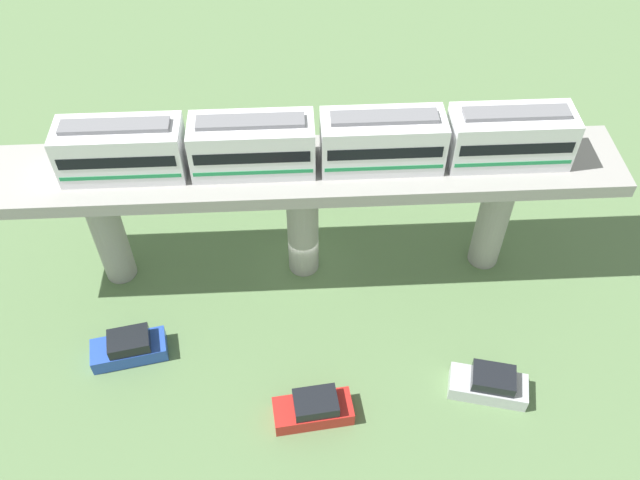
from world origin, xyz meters
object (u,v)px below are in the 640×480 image
(tree_near_viaduct, at_px, (221,136))
(train, at_px, (318,143))
(parked_car_blue, at_px, (129,348))
(parked_car_red, at_px, (314,409))
(parked_car_silver, at_px, (489,384))
(tree_mid_lot, at_px, (331,152))

(tree_near_viaduct, bearing_deg, train, 35.17)
(train, distance_m, parked_car_blue, 15.79)
(parked_car_blue, xyz_separation_m, parked_car_red, (4.38, 10.34, 0.00))
(train, height_order, parked_car_red, train)
(parked_car_silver, height_order, tree_mid_lot, tree_mid_lot)
(parked_car_red, distance_m, parked_car_silver, 9.70)
(train, relative_size, tree_mid_lot, 5.68)
(parked_car_blue, height_order, parked_car_red, same)
(parked_car_blue, distance_m, parked_car_red, 11.23)
(parked_car_silver, distance_m, tree_mid_lot, 18.46)
(train, xyz_separation_m, tree_mid_lot, (-6.91, 1.21, -6.53))
(parked_car_red, relative_size, tree_near_viaduct, 0.83)
(train, xyz_separation_m, parked_car_red, (10.61, -0.76, -9.35))
(parked_car_blue, relative_size, tree_near_viaduct, 0.85)
(parked_car_red, height_order, tree_near_viaduct, tree_near_viaduct)
(tree_near_viaduct, bearing_deg, parked_car_red, 15.74)
(train, bearing_deg, tree_near_viaduct, -144.83)
(parked_car_silver, bearing_deg, tree_near_viaduct, -126.64)
(parked_car_red, relative_size, tree_mid_lot, 0.90)
(train, xyz_separation_m, tree_near_viaduct, (-8.86, -6.24, -6.44))
(parked_car_blue, height_order, parked_car_silver, same)
(train, relative_size, parked_car_red, 6.28)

